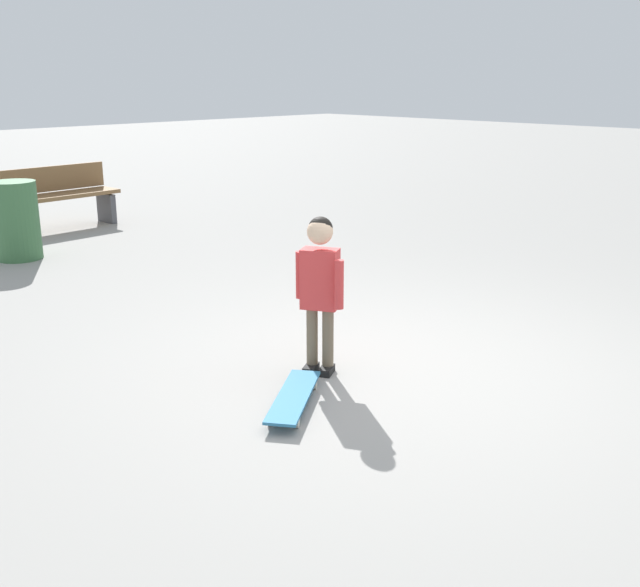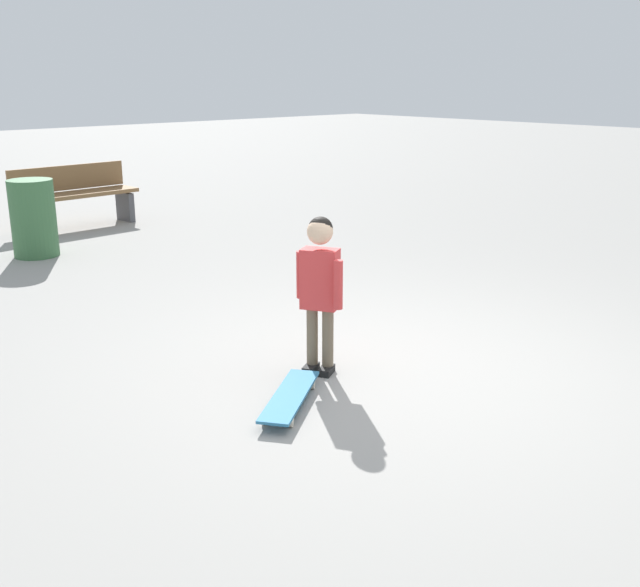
{
  "view_description": "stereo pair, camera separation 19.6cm",
  "coord_description": "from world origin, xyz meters",
  "px_view_note": "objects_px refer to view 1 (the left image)",
  "views": [
    {
      "loc": [
        2.89,
        -3.81,
        1.93
      ],
      "look_at": [
        -0.42,
        -0.45,
        0.55
      ],
      "focal_mm": 41.98,
      "sensor_mm": 36.0,
      "label": 1
    },
    {
      "loc": [
        3.03,
        -3.67,
        1.93
      ],
      "look_at": [
        -0.42,
        -0.45,
        0.55
      ],
      "focal_mm": 41.98,
      "sensor_mm": 36.0,
      "label": 2
    }
  ],
  "objects_px": {
    "child_person": "(320,278)",
    "trash_bin": "(16,221)",
    "street_bench": "(55,197)",
    "skateboard": "(294,397)"
  },
  "relations": [
    {
      "from": "child_person",
      "to": "street_bench",
      "type": "relative_size",
      "value": 0.66
    },
    {
      "from": "skateboard",
      "to": "street_bench",
      "type": "xyz_separation_m",
      "value": [
        -6.13,
        1.58,
        0.36
      ]
    },
    {
      "from": "street_bench",
      "to": "trash_bin",
      "type": "relative_size",
      "value": 1.91
    },
    {
      "from": "child_person",
      "to": "trash_bin",
      "type": "xyz_separation_m",
      "value": [
        -4.61,
        0.0,
        -0.23
      ]
    },
    {
      "from": "skateboard",
      "to": "street_bench",
      "type": "bearing_deg",
      "value": 165.58
    },
    {
      "from": "skateboard",
      "to": "street_bench",
      "type": "distance_m",
      "value": 6.34
    },
    {
      "from": "child_person",
      "to": "skateboard",
      "type": "bearing_deg",
      "value": -61.41
    },
    {
      "from": "child_person",
      "to": "trash_bin",
      "type": "relative_size",
      "value": 1.25
    },
    {
      "from": "street_bench",
      "to": "trash_bin",
      "type": "bearing_deg",
      "value": -40.73
    },
    {
      "from": "skateboard",
      "to": "trash_bin",
      "type": "bearing_deg",
      "value": 174.08
    }
  ]
}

